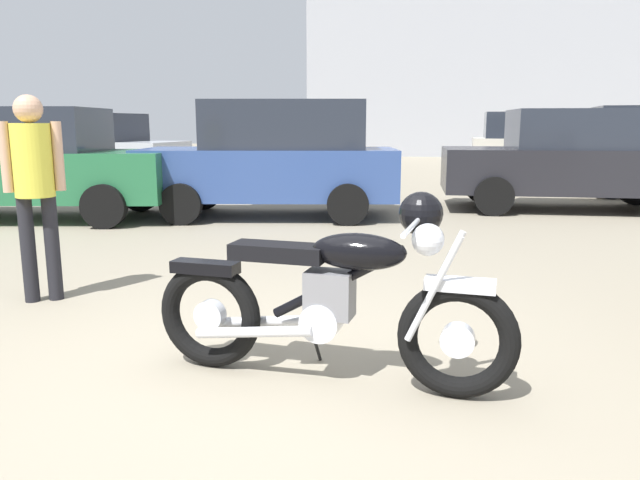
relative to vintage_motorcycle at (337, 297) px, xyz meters
The scene contains 9 objects.
ground_plane 0.67m from the vintage_motorcycle, behind, with size 80.00×80.00×0.00m, color gray.
vintage_motorcycle is the anchor object (origin of this frame).
bystander 2.90m from the vintage_motorcycle, 155.22° to the left, with size 0.41×0.30×1.66m.
blue_hatchback_right 8.08m from the vintage_motorcycle, 68.35° to the left, with size 4.22×1.96×1.67m.
pale_sedan_back 12.55m from the vintage_motorcycle, 124.68° to the left, with size 4.39×2.35×1.67m.
red_hatchback_near 6.27m from the vintage_motorcycle, 106.35° to the left, with size 4.09×2.24×1.78m.
white_estate_far 14.36m from the vintage_motorcycle, 73.22° to the left, with size 4.80×2.20×1.74m.
silver_sedan_mid 7.44m from the vintage_motorcycle, 135.69° to the left, with size 4.41×2.40×1.67m.
industrial_building 31.53m from the vintage_motorcycle, 85.13° to the left, with size 14.66×14.44×10.29m.
Camera 1 is at (0.87, -3.19, 1.44)m, focal length 34.03 mm.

